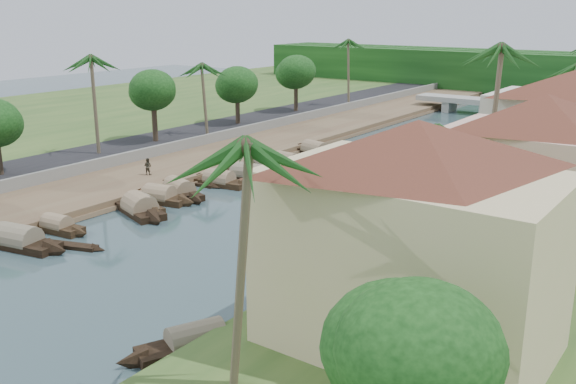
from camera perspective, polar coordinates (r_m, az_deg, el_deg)
The scene contains 38 objects.
ground at distance 42.73m, azimuth -12.09°, elevation -6.06°, with size 220.00×220.00×0.00m, color #354A4F.
left_bank at distance 66.88m, azimuth -8.78°, elevation 2.48°, with size 10.00×180.00×0.80m, color brown.
right_bank at distance 49.83m, azimuth 21.45°, elevation -2.91°, with size 16.00×180.00×1.20m, color #2D4E1F.
road at distance 72.91m, azimuth -13.59°, elevation 3.58°, with size 8.00×180.00×1.40m, color black.
retaining_wall at distance 69.63m, azimuth -11.30°, elevation 3.69°, with size 0.40×180.00×1.10m, color slate.
treeline at distance 130.23m, azimuth 22.68°, elevation 9.56°, with size 120.00×14.00×8.00m.
bridge at distance 103.61m, azimuth 18.83°, elevation 7.32°, with size 28.00×4.00×2.40m.
building_near at distance 28.14m, azimuth 10.96°, elevation -3.80°, with size 14.85×14.85×10.20m.
building_mid at distance 42.51m, azimuth 21.40°, elevation 1.75°, with size 14.11×14.11×9.70m.
building_far at distance 56.08m, azimuth 24.16°, elevation 4.93°, with size 15.59×15.59×10.20m.
sampan_3 at distance 47.87m, azimuth -22.88°, elevation -4.05°, with size 9.02×3.53×2.36m.
sampan_4 at distance 50.05m, azimuth -19.84°, elevation -2.90°, with size 6.20×2.05×1.80m.
sampan_5 at distance 52.48m, azimuth -13.04°, elevation -1.46°, with size 8.08×4.38×2.48m.
sampan_6 at distance 53.43m, azimuth -12.94°, elevation -1.16°, with size 6.99×3.00×2.06m.
sampan_7 at distance 57.08m, azimuth -9.64°, elevation 0.13°, with size 8.46×4.16×2.22m.
sampan_8 at distance 55.33m, azimuth -11.34°, elevation -0.47°, with size 7.28×3.12×2.20m.
sampan_9 at distance 61.70m, azimuth -3.54°, elevation 1.52°, with size 9.41×2.96×2.32m.
sampan_10 at distance 59.80m, azimuth -6.13°, elevation 0.99°, with size 7.83×2.61×2.13m.
sampan_11 at distance 66.97m, azimuth -0.19°, elevation 2.70°, with size 7.13×2.27×2.04m.
sampan_12 at distance 66.19m, azimuth -2.09°, elevation 2.53°, with size 8.24×4.58×2.00m.
sampan_13 at distance 72.26m, azimuth 2.42°, elevation 3.68°, with size 8.41×3.63×2.25m.
sampan_14 at distance 31.81m, azimuth -8.18°, elevation -13.07°, with size 4.70×7.81×1.96m.
sampan_15 at distance 42.87m, azimuth 5.46°, elevation -5.11°, with size 1.96×6.67×1.82m.
sampan_16 at distance 56.78m, azimuth 13.46°, elevation -0.18°, with size 3.30×9.31×2.23m.
canoe_1 at distance 46.54m, azimuth -18.71°, elevation -4.59°, with size 5.31×2.56×0.86m.
canoe_2 at distance 60.36m, azimuth -8.24°, elevation 0.74°, with size 5.93×1.31×0.85m.
palm_0 at distance 23.21m, azimuth -5.01°, elevation 3.83°, with size 3.20×3.20×11.48m.
palm_1 at distance 35.92m, azimuth 12.53°, elevation 5.22°, with size 3.20×3.20×9.84m.
palm_2 at distance 48.30m, azimuth 18.19°, elevation 11.81°, with size 3.20×3.20×13.59m.
palm_3 at distance 64.80m, azimuth 23.68°, elevation 10.06°, with size 3.20×3.20×11.14m.
palm_5 at distance 67.99m, azimuth -17.10°, elevation 11.18°, with size 3.20×3.20×11.30m.
palm_6 at distance 76.15m, azimuth -7.46°, elevation 10.98°, with size 3.20×3.20×9.66m.
palm_8 at distance 99.69m, azimuth 5.52°, elevation 13.10°, with size 3.20×3.20×11.32m.
tree_3 at distance 73.42m, azimuth -11.92°, elevation 8.77°, with size 5.13×5.13×7.82m.
tree_4 at distance 83.84m, azimuth -4.55°, elevation 9.42°, with size 5.33×5.33×7.17m.
tree_5 at distance 94.19m, azimuth 0.72°, elevation 10.55°, with size 5.53×5.53×7.86m.
tree_7 at distance 19.65m, azimuth 10.91°, elevation -13.73°, with size 4.90×4.90×7.01m.
person_far at distance 61.42m, azimuth -12.36°, elevation 2.24°, with size 0.77×0.60×1.58m, color #3A3628.
Camera 1 is at (29.85, -26.22, 15.75)m, focal length 40.00 mm.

